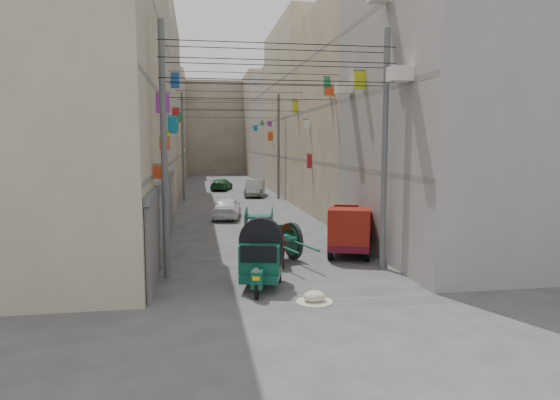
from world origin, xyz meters
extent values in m
plane|color=#424245|center=(0.00, 0.00, 0.00)|extent=(140.00, 140.00, 0.00)
cube|color=tan|center=(-8.00, 8.00, 6.50)|extent=(8.00, 10.00, 13.00)
cube|color=slate|center=(-4.12, 8.00, 3.20)|extent=(0.25, 9.80, 0.18)
cube|color=slate|center=(-4.12, 8.00, 6.20)|extent=(0.25, 9.80, 0.18)
cube|color=#A2978B|center=(-8.00, 19.00, 6.00)|extent=(8.00, 12.00, 12.00)
cube|color=slate|center=(-4.12, 19.00, 3.20)|extent=(0.25, 11.76, 0.18)
cube|color=slate|center=(-4.12, 19.00, 6.20)|extent=(0.25, 11.76, 0.18)
cube|color=slate|center=(-4.12, 19.00, 9.20)|extent=(0.25, 11.76, 0.18)
cube|color=#B5A78E|center=(-8.00, 32.00, 7.00)|extent=(8.00, 14.00, 14.00)
cube|color=slate|center=(-4.12, 32.00, 3.20)|extent=(0.25, 13.72, 0.18)
cube|color=slate|center=(-4.12, 32.00, 6.20)|extent=(0.25, 13.72, 0.18)
cube|color=slate|center=(-4.12, 32.00, 9.20)|extent=(0.25, 13.72, 0.18)
cube|color=gray|center=(-8.00, 46.00, 5.90)|extent=(8.00, 14.00, 11.80)
cube|color=slate|center=(-4.12, 46.00, 3.20)|extent=(0.25, 13.72, 0.18)
cube|color=slate|center=(-4.12, 46.00, 6.20)|extent=(0.25, 13.72, 0.18)
cube|color=slate|center=(-4.12, 46.00, 9.20)|extent=(0.25, 13.72, 0.18)
cube|color=tan|center=(-8.00, 59.00, 6.75)|extent=(8.00, 12.00, 13.50)
cube|color=slate|center=(-4.12, 59.00, 3.20)|extent=(0.25, 11.76, 0.18)
cube|color=slate|center=(-4.12, 59.00, 6.20)|extent=(0.25, 11.76, 0.18)
cube|color=slate|center=(-4.12, 59.00, 9.20)|extent=(0.25, 11.76, 0.18)
cube|color=gray|center=(8.00, 8.00, 6.50)|extent=(8.00, 10.00, 13.00)
cube|color=slate|center=(4.12, 8.00, 3.20)|extent=(0.25, 9.80, 0.18)
cube|color=slate|center=(4.12, 8.00, 6.20)|extent=(0.25, 9.80, 0.18)
cube|color=slate|center=(4.12, 8.00, 9.20)|extent=(0.25, 9.80, 0.18)
cube|color=tan|center=(8.00, 19.00, 6.00)|extent=(8.00, 12.00, 12.00)
cube|color=slate|center=(4.12, 19.00, 3.20)|extent=(0.25, 11.76, 0.18)
cube|color=slate|center=(4.12, 19.00, 6.20)|extent=(0.25, 11.76, 0.18)
cube|color=slate|center=(4.12, 19.00, 9.20)|extent=(0.25, 11.76, 0.18)
cube|color=tan|center=(8.00, 32.00, 7.00)|extent=(8.00, 14.00, 14.00)
cube|color=slate|center=(4.12, 32.00, 3.20)|extent=(0.25, 13.72, 0.18)
cube|color=slate|center=(4.12, 32.00, 6.20)|extent=(0.25, 13.72, 0.18)
cube|color=slate|center=(4.12, 32.00, 9.20)|extent=(0.25, 13.72, 0.18)
cube|color=#A2978B|center=(8.00, 46.00, 5.90)|extent=(8.00, 14.00, 11.80)
cube|color=slate|center=(4.12, 46.00, 3.20)|extent=(0.25, 13.72, 0.18)
cube|color=slate|center=(4.12, 46.00, 6.20)|extent=(0.25, 13.72, 0.18)
cube|color=slate|center=(4.12, 46.00, 9.20)|extent=(0.25, 13.72, 0.18)
cube|color=#B5A78E|center=(8.00, 59.00, 6.75)|extent=(8.00, 12.00, 13.50)
cube|color=slate|center=(4.12, 59.00, 3.20)|extent=(0.25, 11.76, 0.18)
cube|color=slate|center=(4.12, 59.00, 6.20)|extent=(0.25, 11.76, 0.18)
cube|color=slate|center=(4.12, 59.00, 9.20)|extent=(0.25, 11.76, 0.18)
cube|color=#B5A78E|center=(0.00, 66.00, 6.50)|extent=(22.00, 10.00, 13.00)
cube|color=#545359|center=(-3.92, 4.80, 1.30)|extent=(0.12, 3.00, 2.60)
cube|color=#58585A|center=(-3.90, 4.80, 2.75)|extent=(0.18, 3.20, 0.25)
cube|color=#545359|center=(-3.92, 8.50, 1.30)|extent=(0.12, 3.00, 2.60)
cube|color=#58585A|center=(-3.90, 8.50, 2.75)|extent=(0.18, 3.20, 0.25)
cube|color=#545359|center=(-3.92, 12.20, 1.30)|extent=(0.12, 3.00, 2.60)
cube|color=#58585A|center=(-3.90, 12.20, 2.75)|extent=(0.18, 3.20, 0.25)
cube|color=#545359|center=(-3.92, 16.00, 1.30)|extent=(0.12, 3.00, 2.60)
cube|color=#58585A|center=(-3.90, 16.00, 2.75)|extent=(0.18, 3.20, 0.25)
cube|color=purple|center=(3.81, 34.28, 5.98)|extent=(0.38, 0.08, 0.41)
cube|color=#DE471A|center=(-3.86, 41.61, 3.62)|extent=(0.27, 0.08, 0.71)
cube|color=#DE471A|center=(-3.78, 6.43, 3.35)|extent=(0.44, 0.08, 0.42)
cube|color=#0E7C9F|center=(-3.77, 15.80, 5.17)|extent=(0.45, 0.08, 0.84)
cube|color=#0E7C9F|center=(3.79, 44.88, 5.91)|extent=(0.41, 0.08, 0.59)
cube|color=#DE471A|center=(-3.81, 9.76, 4.24)|extent=(0.38, 0.08, 0.44)
cube|color=#DE471A|center=(3.78, 33.54, 4.85)|extent=(0.43, 0.08, 0.72)
cube|color=#1B9952|center=(3.86, 39.62, 6.25)|extent=(0.28, 0.08, 0.44)
cube|color=#174FA6|center=(-3.76, 20.00, 7.85)|extent=(0.48, 0.08, 0.84)
cube|color=white|center=(-3.85, 38.07, 3.67)|extent=(0.31, 0.08, 0.44)
cube|color=white|center=(3.82, 19.02, 5.41)|extent=(0.35, 0.08, 0.45)
cube|color=#B8C916|center=(3.83, 22.65, 6.65)|extent=(0.34, 0.08, 0.79)
cube|color=#B8C916|center=(-3.86, 12.02, 4.50)|extent=(0.28, 0.08, 0.52)
cube|color=#1B9952|center=(-3.86, 29.62, 6.26)|extent=(0.28, 0.08, 0.74)
cube|color=red|center=(3.87, 18.51, 3.22)|extent=(0.26, 0.08, 0.80)
cube|color=#B8C916|center=(3.83, 9.37, 6.69)|extent=(0.34, 0.08, 0.55)
cube|color=purple|center=(-3.76, 8.55, 5.67)|extent=(0.47, 0.08, 0.67)
cube|color=red|center=(-3.80, 21.15, 6.14)|extent=(0.40, 0.08, 0.47)
cube|color=#1B9952|center=(-3.84, 21.66, 5.24)|extent=(0.32, 0.08, 0.55)
cube|color=#DE471A|center=(3.76, 13.74, 6.73)|extent=(0.47, 0.08, 0.35)
cube|color=#1B9952|center=(3.84, 14.58, 7.07)|extent=(0.32, 0.08, 0.89)
cube|color=#B8C916|center=(3.78, 9.29, 6.73)|extent=(0.44, 0.08, 0.69)
cube|color=red|center=(-4.06, 6.00, 3.00)|extent=(0.10, 3.20, 0.80)
cube|color=#0E7C9F|center=(-4.06, 15.00, 3.00)|extent=(0.10, 3.20, 0.80)
cube|color=#174FA6|center=(-4.06, 27.00, 3.00)|extent=(0.10, 3.20, 0.80)
cube|color=#1B9952|center=(-4.06, 39.00, 3.00)|extent=(0.10, 3.20, 0.80)
cube|color=red|center=(4.06, 6.00, 3.00)|extent=(0.10, 3.20, 0.80)
cube|color=#174FA6|center=(4.06, 15.00, 3.00)|extent=(0.10, 3.20, 0.80)
cube|color=#0E7C9F|center=(4.06, 27.00, 3.00)|extent=(0.10, 3.20, 0.80)
cube|color=#1B9952|center=(4.06, 39.00, 3.00)|extent=(0.10, 3.20, 0.80)
cube|color=silver|center=(3.65, 5.00, 6.40)|extent=(0.70, 0.55, 0.45)
cube|color=silver|center=(3.65, 11.00, 6.60)|extent=(0.70, 0.55, 0.45)
cylinder|color=#58585A|center=(-3.60, 6.00, 4.00)|extent=(0.20, 0.20, 8.00)
cylinder|color=#58585A|center=(3.60, 6.00, 4.00)|extent=(0.20, 0.20, 8.00)
cylinder|color=#58585A|center=(-3.60, 28.00, 4.00)|extent=(0.20, 0.20, 8.00)
cylinder|color=#58585A|center=(3.60, 28.00, 4.00)|extent=(0.20, 0.20, 8.00)
cylinder|color=black|center=(0.00, 5.50, 6.20)|extent=(7.40, 0.02, 0.02)
cylinder|color=black|center=(0.00, 5.50, 6.80)|extent=(7.40, 0.02, 0.02)
cylinder|color=black|center=(0.00, 5.50, 7.30)|extent=(7.40, 0.02, 0.02)
cylinder|color=black|center=(0.00, 6.50, 6.20)|extent=(7.40, 0.02, 0.02)
cylinder|color=black|center=(0.00, 6.50, 6.80)|extent=(7.40, 0.02, 0.02)
cylinder|color=black|center=(0.00, 6.50, 7.30)|extent=(7.40, 0.02, 0.02)
cylinder|color=black|center=(0.00, 12.00, 6.20)|extent=(7.40, 0.02, 0.02)
cylinder|color=black|center=(0.00, 12.00, 6.80)|extent=(7.40, 0.02, 0.02)
cylinder|color=black|center=(0.00, 12.00, 7.30)|extent=(7.40, 0.02, 0.02)
cylinder|color=black|center=(0.00, 20.00, 6.20)|extent=(7.40, 0.02, 0.02)
cylinder|color=black|center=(0.00, 20.00, 6.80)|extent=(7.40, 0.02, 0.02)
cylinder|color=black|center=(0.00, 20.00, 7.30)|extent=(7.40, 0.02, 0.02)
cylinder|color=black|center=(0.00, 28.00, 6.20)|extent=(7.40, 0.02, 0.02)
cylinder|color=black|center=(0.00, 28.00, 6.80)|extent=(7.40, 0.02, 0.02)
cylinder|color=black|center=(0.00, 28.00, 7.30)|extent=(7.40, 0.02, 0.02)
cylinder|color=black|center=(-1.03, 3.34, 0.25)|extent=(0.22, 0.51, 0.50)
cylinder|color=black|center=(-1.12, 5.12, 0.25)|extent=(0.22, 0.51, 0.50)
cylinder|color=black|center=(-0.16, 4.89, 0.25)|extent=(0.22, 0.51, 0.50)
cube|color=#0C4432|center=(-0.77, 4.48, 0.43)|extent=(1.48, 1.91, 0.25)
cube|color=#0C4432|center=(-1.02, 3.39, 0.54)|extent=(0.40, 0.46, 0.49)
cylinder|color=silver|center=(-1.07, 3.19, 0.85)|extent=(0.17, 0.08, 0.16)
cube|color=#E3BC0C|center=(-1.07, 3.17, 0.63)|extent=(0.20, 0.07, 0.11)
cube|color=#0C4432|center=(-0.76, 4.52, 0.94)|extent=(1.48, 1.75, 0.85)
cube|color=black|center=(-0.93, 3.76, 1.17)|extent=(1.02, 0.29, 0.49)
cube|color=black|center=(-1.33, 4.66, 1.03)|extent=(0.28, 1.05, 0.58)
cube|color=black|center=(-0.18, 4.39, 1.03)|extent=(0.28, 1.05, 0.58)
cube|color=white|center=(-0.94, 3.74, 0.49)|extent=(1.10, 0.30, 0.05)
cylinder|color=black|center=(-0.35, 7.54, 0.68)|extent=(0.53, 1.34, 1.36)
cylinder|color=#12503C|center=(-0.35, 7.54, 0.68)|extent=(0.46, 1.06, 1.06)
cylinder|color=#58585A|center=(-0.35, 7.54, 0.68)|extent=(0.25, 0.23, 0.17)
cylinder|color=black|center=(0.86, 7.90, 0.68)|extent=(0.53, 1.34, 1.36)
cylinder|color=#12503C|center=(0.86, 7.90, 0.68)|extent=(0.46, 1.06, 1.06)
cylinder|color=#58585A|center=(0.86, 7.90, 0.68)|extent=(0.25, 0.23, 0.17)
cylinder|color=#58585A|center=(0.25, 7.72, 0.68)|extent=(1.28, 0.45, 0.08)
cube|color=#12503C|center=(0.25, 7.72, 0.85)|extent=(1.28, 1.32, 0.10)
cube|color=#12503C|center=(0.11, 8.18, 1.07)|extent=(1.00, 0.37, 0.34)
cylinder|color=#12503C|center=(0.23, 6.44, 0.78)|extent=(0.71, 2.16, 0.07)
cylinder|color=#12503C|center=(0.97, 6.67, 0.78)|extent=(0.71, 2.16, 0.07)
cylinder|color=black|center=(2.20, 7.53, 0.34)|extent=(0.40, 0.70, 0.67)
cylinder|color=black|center=(2.95, 9.64, 0.34)|extent=(0.40, 0.70, 0.67)
cylinder|color=black|center=(3.45, 7.08, 0.34)|extent=(0.40, 0.70, 0.67)
cylinder|color=black|center=(4.20, 9.20, 0.34)|extent=(0.40, 0.70, 0.67)
cube|color=#590C1A|center=(3.20, 8.36, 0.56)|extent=(2.53, 3.67, 0.36)
cube|color=maroon|center=(2.80, 7.26, 1.28)|extent=(1.76, 1.51, 1.28)
cube|color=black|center=(2.64, 6.80, 1.38)|extent=(1.27, 0.51, 0.56)
cube|color=#590C1A|center=(3.39, 8.89, 0.84)|extent=(2.20, 2.63, 0.12)
cube|color=maroon|center=(2.69, 9.14, 1.28)|extent=(0.82, 2.14, 0.87)
cube|color=maroon|center=(4.09, 8.64, 1.28)|extent=(0.82, 2.14, 0.87)
cube|color=maroon|center=(3.76, 9.93, 1.28)|extent=(1.46, 0.58, 0.87)
cylinder|color=#12503C|center=(-0.27, 14.25, 0.59)|extent=(0.29, 1.18, 1.19)
cylinder|color=#12503C|center=(0.99, 14.00, 0.59)|extent=(0.29, 1.18, 1.19)
cube|color=#12503C|center=(0.36, 14.13, 0.70)|extent=(1.32, 1.21, 0.09)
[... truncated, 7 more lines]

